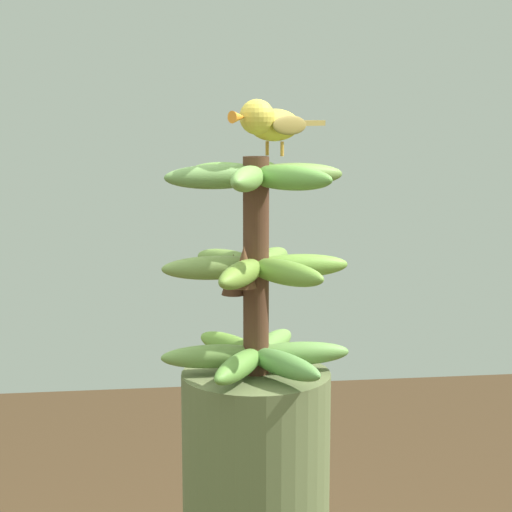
{
  "coord_description": "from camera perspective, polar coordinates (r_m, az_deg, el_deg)",
  "views": [
    {
      "loc": [
        -1.24,
        0.16,
        1.66
      ],
      "look_at": [
        0.0,
        0.0,
        1.46
      ],
      "focal_mm": 61.85,
      "sensor_mm": 36.0,
      "label": 1
    }
  ],
  "objects": [
    {
      "name": "perched_bird",
      "position": [
        1.27,
        0.84,
        8.64
      ],
      "size": [
        0.14,
        0.16,
        0.08
      ],
      "color": "#C68933",
      "rests_on": "banana_bunch"
    },
    {
      "name": "banana_bunch",
      "position": [
        1.27,
        -0.04,
        -0.72
      ],
      "size": [
        0.27,
        0.28,
        0.32
      ],
      "color": "#4C2D1E",
      "rests_on": "banana_tree"
    }
  ]
}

